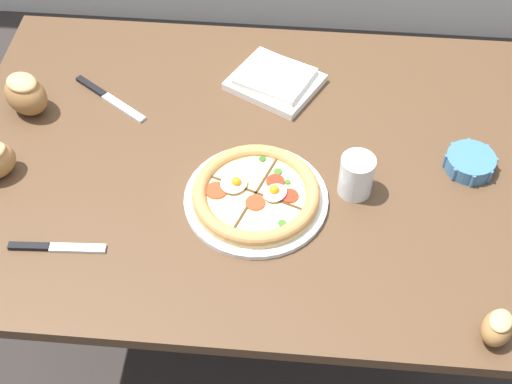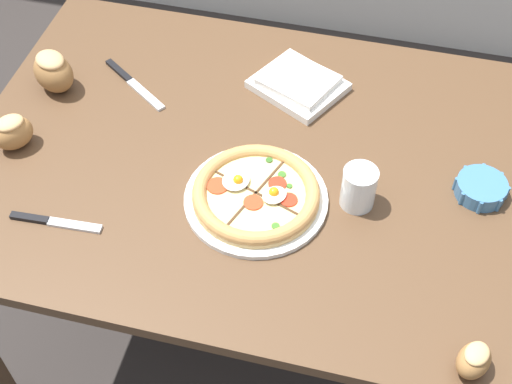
{
  "view_description": "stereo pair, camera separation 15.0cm",
  "coord_description": "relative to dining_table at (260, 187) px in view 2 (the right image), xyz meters",
  "views": [
    {
      "loc": [
        0.1,
        -1.08,
        1.95
      ],
      "look_at": [
        0.02,
        -0.12,
        0.8
      ],
      "focal_mm": 50.0,
      "sensor_mm": 36.0,
      "label": 1
    },
    {
      "loc": [
        0.25,
        -1.06,
        1.95
      ],
      "look_at": [
        0.02,
        -0.12,
        0.8
      ],
      "focal_mm": 50.0,
      "sensor_mm": 36.0,
      "label": 2
    }
  ],
  "objects": [
    {
      "name": "dining_table",
      "position": [
        0.0,
        0.0,
        0.0
      ],
      "size": [
        1.34,
        0.95,
        0.77
      ],
      "color": "#513823",
      "rests_on": "ground_plane"
    },
    {
      "name": "ramekin_bowl",
      "position": [
        0.48,
        0.01,
        0.12
      ],
      "size": [
        0.12,
        0.12,
        0.04
      ],
      "color": "teal",
      "rests_on": "dining_table"
    },
    {
      "name": "bread_piece_far",
      "position": [
        -0.55,
        -0.09,
        0.14
      ],
      "size": [
        0.11,
        0.11,
        0.08
      ],
      "rotation": [
        0.0,
        0.0,
        0.87
      ],
      "color": "#A3703D",
      "rests_on": "dining_table"
    },
    {
      "name": "water_glass",
      "position": [
        0.23,
        -0.07,
        0.14
      ],
      "size": [
        0.07,
        0.07,
        0.1
      ],
      "color": "white",
      "rests_on": "dining_table"
    },
    {
      "name": "bread_piece_near",
      "position": [
        0.48,
        -0.41,
        0.13
      ],
      "size": [
        0.08,
        0.09,
        0.07
      ],
      "rotation": [
        0.0,
        0.0,
        1.1
      ],
      "color": "#A3703D",
      "rests_on": "dining_table"
    },
    {
      "name": "knife_spare",
      "position": [
        -0.36,
        0.16,
        0.1
      ],
      "size": [
        0.2,
        0.15,
        0.01
      ],
      "rotation": [
        0.0,
        0.0,
        -0.61
      ],
      "color": "silver",
      "rests_on": "dining_table"
    },
    {
      "name": "knife_main",
      "position": [
        -0.37,
        -0.28,
        0.1
      ],
      "size": [
        0.2,
        0.03,
        0.01
      ],
      "rotation": [
        0.0,
        0.0,
        0.05
      ],
      "color": "silver",
      "rests_on": "dining_table"
    },
    {
      "name": "napkin_folded",
      "position": [
        0.03,
        0.25,
        0.12
      ],
      "size": [
        0.26,
        0.25,
        0.04
      ],
      "rotation": [
        0.0,
        0.0,
        -0.5
      ],
      "color": "silver",
      "rests_on": "dining_table"
    },
    {
      "name": "ground_plane",
      "position": [
        0.0,
        0.0,
        -0.67
      ],
      "size": [
        12.0,
        12.0,
        0.0
      ],
      "primitive_type": "plane",
      "color": "#2D2826"
    },
    {
      "name": "pizza",
      "position": [
        0.02,
        -0.12,
        0.12
      ],
      "size": [
        0.31,
        0.31,
        0.05
      ],
      "color": "white",
      "rests_on": "dining_table"
    },
    {
      "name": "bread_piece_mid",
      "position": [
        -0.54,
        0.11,
        0.15
      ],
      "size": [
        0.14,
        0.13,
        0.1
      ],
      "rotation": [
        0.0,
        0.0,
        2.6
      ],
      "color": "olive",
      "rests_on": "dining_table"
    }
  ]
}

